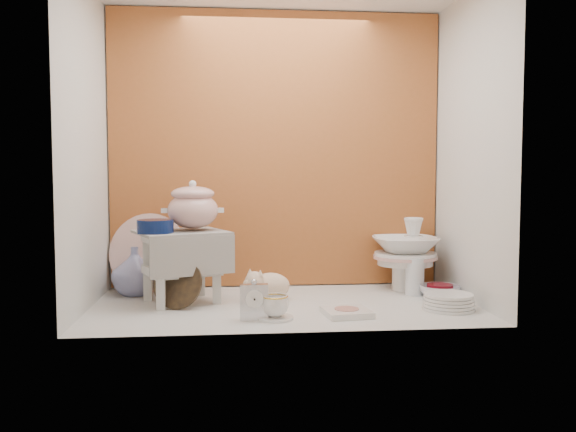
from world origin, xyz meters
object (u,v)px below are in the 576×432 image
at_px(floral_platter, 148,253).
at_px(blue_white_vase, 135,271).
at_px(soup_tureen, 193,205).
at_px(dinner_plate_stack, 448,301).
at_px(step_stool, 182,267).
at_px(gold_rim_teacup, 275,306).
at_px(mantel_clock, 254,300).
at_px(plush_pig, 270,285).
at_px(crystal_bowl, 440,292).
at_px(porcelain_tower, 405,254).

height_order(floral_platter, blue_white_vase, floral_platter).
height_order(soup_tureen, dinner_plate_stack, soup_tureen).
distance_m(step_stool, gold_rim_teacup, 0.58).
bearing_deg(mantel_clock, soup_tureen, 122.29).
bearing_deg(plush_pig, crystal_bowl, -7.53).
bearing_deg(soup_tureen, blue_white_vase, 150.83).
bearing_deg(mantel_clock, dinner_plate_stack, 5.80).
distance_m(step_stool, plush_pig, 0.44).
relative_size(step_stool, porcelain_tower, 1.04).
bearing_deg(step_stool, porcelain_tower, -13.02).
height_order(step_stool, floral_platter, floral_platter).
bearing_deg(plush_pig, blue_white_vase, 158.80).
bearing_deg(porcelain_tower, soup_tureen, -171.33).
height_order(blue_white_vase, crystal_bowl, blue_white_vase).
distance_m(floral_platter, dinner_plate_stack, 1.54).
bearing_deg(blue_white_vase, gold_rim_teacup, -40.79).
distance_m(blue_white_vase, porcelain_tower, 1.41).
bearing_deg(plush_pig, soup_tureen, 171.64).
distance_m(blue_white_vase, gold_rim_teacup, 0.89).
xyz_separation_m(plush_pig, dinner_plate_stack, (0.79, -0.29, -0.03)).
bearing_deg(step_stool, floral_platter, 101.81).
bearing_deg(dinner_plate_stack, plush_pig, 160.18).
height_order(mantel_clock, porcelain_tower, porcelain_tower).
distance_m(floral_platter, crystal_bowl, 1.51).
relative_size(step_stool, soup_tureen, 1.42).
bearing_deg(step_stool, dinner_plate_stack, -35.35).
bearing_deg(blue_white_vase, plush_pig, -15.51).
xyz_separation_m(gold_rim_teacup, crystal_bowl, (0.86, 0.37, -0.03)).
relative_size(plush_pig, gold_rim_teacup, 2.06).
bearing_deg(mantel_clock, porcelain_tower, 33.91).
bearing_deg(floral_platter, mantel_clock, -52.06).
bearing_deg(gold_rim_teacup, porcelain_tower, 38.09).
bearing_deg(blue_white_vase, floral_platter, 57.22).
height_order(floral_platter, crystal_bowl, floral_platter).
height_order(dinner_plate_stack, porcelain_tower, porcelain_tower).
bearing_deg(porcelain_tower, plush_pig, -165.71).
xyz_separation_m(plush_pig, gold_rim_teacup, (-0.01, -0.39, -0.01)).
distance_m(floral_platter, mantel_clock, 0.87).
bearing_deg(dinner_plate_stack, crystal_bowl, 78.55).
relative_size(plush_pig, crystal_bowl, 1.22).
height_order(step_stool, soup_tureen, soup_tureen).
distance_m(step_stool, floral_platter, 0.35).
bearing_deg(gold_rim_teacup, dinner_plate_stack, 7.51).
bearing_deg(mantel_clock, crystal_bowl, 20.11).
bearing_deg(floral_platter, blue_white_vase, -122.78).
bearing_deg(blue_white_vase, soup_tureen, -29.17).
distance_m(soup_tureen, floral_platter, 0.45).
xyz_separation_m(floral_platter, plush_pig, (0.62, -0.28, -0.13)).
height_order(gold_rim_teacup, dinner_plate_stack, gold_rim_teacup).
bearing_deg(step_stool, plush_pig, -21.43).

